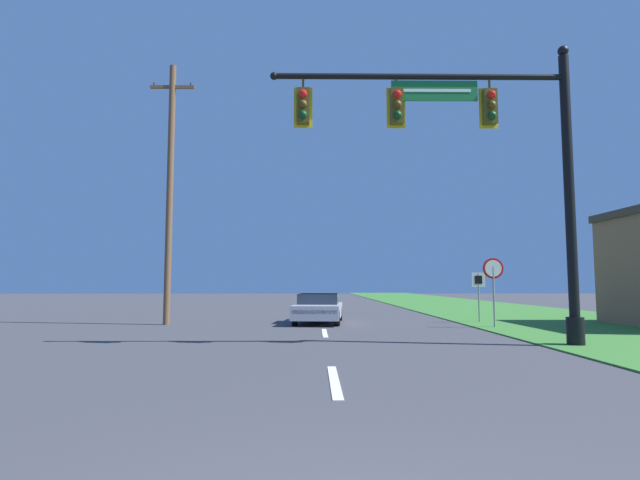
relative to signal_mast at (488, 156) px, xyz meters
name	(u,v)px	position (x,y,z in m)	size (l,w,h in m)	color
grass_verge_right	(482,308)	(6.22, 19.46, -4.95)	(10.00, 110.00, 0.04)	#38752D
road_center_line	(321,317)	(-4.28, 11.46, -4.96)	(0.16, 34.80, 0.01)	silver
signal_mast	(488,156)	(0.00, 0.00, 0.00)	(8.15, 0.47, 7.99)	black
car_ahead	(319,308)	(-4.44, 7.73, -4.37)	(2.17, 4.39, 1.19)	black
stop_sign	(493,277)	(1.95, 5.32, -3.11)	(0.76, 0.07, 2.50)	gray
route_sign_post	(478,286)	(2.20, 7.78, -3.44)	(0.55, 0.06, 2.03)	gray
utility_pole_near	(170,188)	(-10.44, 6.91, 0.46)	(1.80, 0.26, 10.53)	brown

